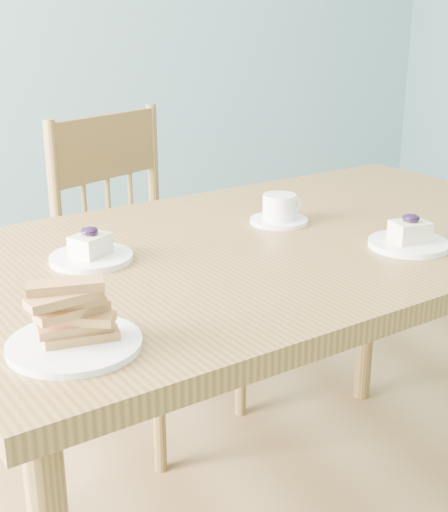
{
  "coord_description": "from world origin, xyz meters",
  "views": [
    {
      "loc": [
        -0.76,
        -1.54,
        1.31
      ],
      "look_at": [
        -0.12,
        -0.15,
        0.77
      ],
      "focal_mm": 50.0,
      "sensor_mm": 36.0,
      "label": 1
    }
  ],
  "objects_px": {
    "cheesecake_plate_near": "(409,239)",
    "cheesecake_plate_far": "(91,252)",
    "dining_table": "(276,271)",
    "biscotti_plate": "(73,326)",
    "dining_chair": "(145,273)",
    "coffee_cup": "(280,211)"
  },
  "relations": [
    {
      "from": "cheesecake_plate_far",
      "to": "biscotti_plate",
      "type": "bearing_deg",
      "value": -108.59
    },
    {
      "from": "biscotti_plate",
      "to": "coffee_cup",
      "type": "bearing_deg",
      "value": 36.51
    },
    {
      "from": "dining_table",
      "to": "cheesecake_plate_far",
      "type": "xyz_separation_m",
      "value": [
        -0.42,
        0.02,
        0.1
      ]
    },
    {
      "from": "biscotti_plate",
      "to": "dining_chair",
      "type": "bearing_deg",
      "value": 66.2
    },
    {
      "from": "cheesecake_plate_far",
      "to": "coffee_cup",
      "type": "height_order",
      "value": "cheesecake_plate_far"
    },
    {
      "from": "dining_table",
      "to": "cheesecake_plate_near",
      "type": "relative_size",
      "value": 9.46
    },
    {
      "from": "dining_table",
      "to": "cheesecake_plate_near",
      "type": "xyz_separation_m",
      "value": [
        0.23,
        -0.18,
        0.1
      ]
    },
    {
      "from": "coffee_cup",
      "to": "biscotti_plate",
      "type": "height_order",
      "value": "biscotti_plate"
    },
    {
      "from": "coffee_cup",
      "to": "dining_table",
      "type": "bearing_deg",
      "value": -123.09
    },
    {
      "from": "dining_chair",
      "to": "biscotti_plate",
      "type": "height_order",
      "value": "dining_chair"
    },
    {
      "from": "cheesecake_plate_near",
      "to": "coffee_cup",
      "type": "height_order",
      "value": "cheesecake_plate_near"
    },
    {
      "from": "dining_chair",
      "to": "cheesecake_plate_far",
      "type": "relative_size",
      "value": 5.94
    },
    {
      "from": "dining_table",
      "to": "biscotti_plate",
      "type": "distance_m",
      "value": 0.66
    },
    {
      "from": "dining_table",
      "to": "dining_chair",
      "type": "height_order",
      "value": "dining_chair"
    },
    {
      "from": "dining_chair",
      "to": "cheesecake_plate_near",
      "type": "height_order",
      "value": "dining_chair"
    },
    {
      "from": "dining_table",
      "to": "biscotti_plate",
      "type": "relative_size",
      "value": 8.0
    },
    {
      "from": "dining_chair",
      "to": "coffee_cup",
      "type": "bearing_deg",
      "value": -101.72
    },
    {
      "from": "dining_table",
      "to": "coffee_cup",
      "type": "xyz_separation_m",
      "value": [
        0.06,
        0.1,
        0.11
      ]
    },
    {
      "from": "dining_chair",
      "to": "cheesecake_plate_near",
      "type": "relative_size",
      "value": 5.78
    },
    {
      "from": "cheesecake_plate_near",
      "to": "biscotti_plate",
      "type": "distance_m",
      "value": 0.79
    },
    {
      "from": "dining_chair",
      "to": "coffee_cup",
      "type": "relative_size",
      "value": 7.28
    },
    {
      "from": "cheesecake_plate_near",
      "to": "cheesecake_plate_far",
      "type": "xyz_separation_m",
      "value": [
        -0.65,
        0.2,
        -0.0
      ]
    }
  ]
}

